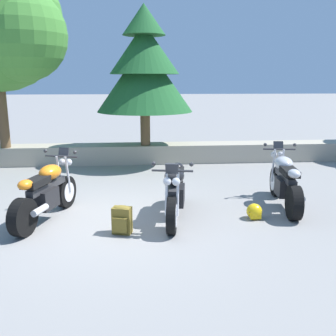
{
  "coord_description": "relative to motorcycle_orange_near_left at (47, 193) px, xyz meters",
  "views": [
    {
      "loc": [
        0.41,
        -6.41,
        2.44
      ],
      "look_at": [
        1.06,
        1.2,
        0.65
      ],
      "focal_mm": 40.4,
      "sensor_mm": 36.0,
      "label": 1
    }
  ],
  "objects": [
    {
      "name": "pine_tree_mid_left",
      "position": [
        1.87,
        4.5,
        2.29
      ],
      "size": [
        2.74,
        2.74,
        3.93
      ],
      "color": "brown",
      "rests_on": "stone_wall"
    },
    {
      "name": "stone_wall",
      "position": [
        1.18,
        4.67,
        -0.21
      ],
      "size": [
        36.0,
        0.8,
        0.55
      ],
      "primitive_type": "cube",
      "color": "#A89E89",
      "rests_on": "ground"
    },
    {
      "name": "ground_plane",
      "position": [
        1.18,
        -0.13,
        -0.49
      ],
      "size": [
        120.0,
        120.0,
        0.0
      ],
      "primitive_type": "plane",
      "color": "gray"
    },
    {
      "name": "rider_helmet",
      "position": [
        3.68,
        -0.29,
        -0.35
      ],
      "size": [
        0.28,
        0.28,
        0.28
      ],
      "color": "yellow",
      "rests_on": "ground"
    },
    {
      "name": "rider_backpack",
      "position": [
        1.34,
        -0.74,
        -0.24
      ],
      "size": [
        0.34,
        0.31,
        0.47
      ],
      "color": "brown",
      "rests_on": "ground"
    },
    {
      "name": "motorcycle_silver_far_right",
      "position": [
        4.47,
        0.36,
        0.0
      ],
      "size": [
        0.67,
        2.06,
        1.18
      ],
      "color": "black",
      "rests_on": "ground"
    },
    {
      "name": "motorcycle_black_centre",
      "position": [
        2.26,
        -0.14,
        0.0
      ],
      "size": [
        0.71,
        2.06,
        1.18
      ],
      "color": "black",
      "rests_on": "ground"
    },
    {
      "name": "motorcycle_orange_near_left",
      "position": [
        0.0,
        0.0,
        0.0
      ],
      "size": [
        0.9,
        2.01,
        1.18
      ],
      "color": "black",
      "rests_on": "ground"
    }
  ]
}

